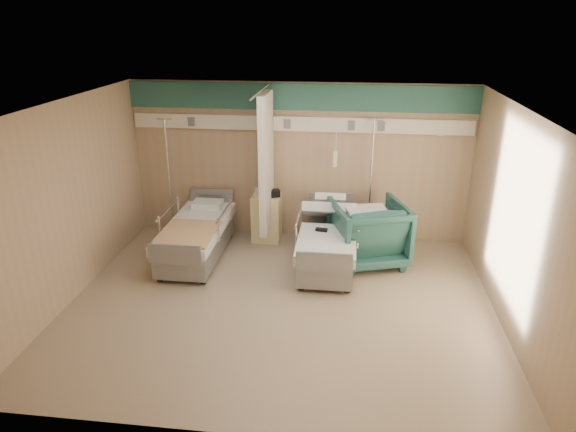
% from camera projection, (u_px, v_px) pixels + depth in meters
% --- Properties ---
extents(ground, '(6.00, 5.00, 0.00)m').
position_uv_depth(ground, '(280.00, 303.00, 7.36)').
color(ground, gray).
rests_on(ground, ground).
extents(room_walls, '(6.04, 5.04, 2.82)m').
position_uv_depth(room_walls, '(280.00, 173.00, 6.91)').
color(room_walls, tan).
rests_on(room_walls, ground).
extents(bed_right, '(1.00, 2.16, 0.63)m').
position_uv_depth(bed_right, '(327.00, 247.00, 8.37)').
color(bed_right, silver).
rests_on(bed_right, ground).
extents(bed_left, '(1.00, 2.16, 0.63)m').
position_uv_depth(bed_left, '(197.00, 240.00, 8.62)').
color(bed_left, silver).
rests_on(bed_left, ground).
extents(bedside_cabinet, '(0.50, 0.48, 0.85)m').
position_uv_depth(bedside_cabinet, '(267.00, 218.00, 9.29)').
color(bedside_cabinet, beige).
rests_on(bedside_cabinet, ground).
extents(visitor_armchair, '(1.43, 1.45, 1.05)m').
position_uv_depth(visitor_armchair, '(368.00, 233.00, 8.40)').
color(visitor_armchair, '#20504B').
rests_on(visitor_armchair, ground).
extents(waffle_blanket, '(0.74, 0.69, 0.07)m').
position_uv_depth(waffle_blanket, '(368.00, 201.00, 8.16)').
color(waffle_blanket, silver).
rests_on(waffle_blanket, visitor_armchair).
extents(iv_stand_right, '(0.40, 0.40, 2.25)m').
position_uv_depth(iv_stand_right, '(368.00, 219.00, 9.14)').
color(iv_stand_right, silver).
rests_on(iv_stand_right, ground).
extents(iv_stand_left, '(0.39, 0.39, 2.19)m').
position_uv_depth(iv_stand_left, '(172.00, 212.00, 9.50)').
color(iv_stand_left, silver).
rests_on(iv_stand_left, ground).
extents(call_remote, '(0.20, 0.12, 0.04)m').
position_uv_depth(call_remote, '(322.00, 230.00, 8.19)').
color(call_remote, black).
rests_on(call_remote, bed_right).
extents(tan_blanket, '(0.86, 1.08, 0.04)m').
position_uv_depth(tan_blanket, '(188.00, 233.00, 8.07)').
color(tan_blanket, tan).
rests_on(tan_blanket, bed_left).
extents(toiletry_bag, '(0.27, 0.22, 0.13)m').
position_uv_depth(toiletry_bag, '(273.00, 193.00, 9.05)').
color(toiletry_bag, black).
rests_on(toiletry_bag, bedside_cabinet).
extents(white_cup, '(0.11, 0.11, 0.13)m').
position_uv_depth(white_cup, '(257.00, 191.00, 9.16)').
color(white_cup, white).
rests_on(white_cup, bedside_cabinet).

